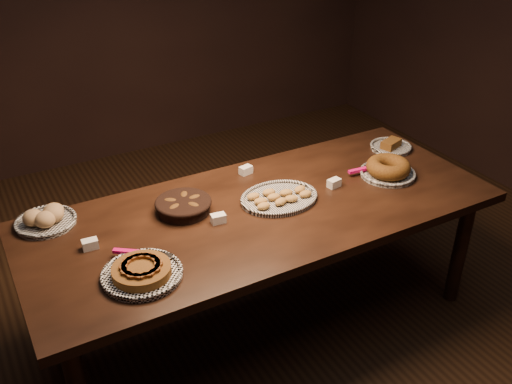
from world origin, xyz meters
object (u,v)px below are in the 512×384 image
apple_tart_plate (142,272)px  bundt_cake_plate (388,169)px  buffet_table (263,220)px  madeleine_platter (279,198)px

apple_tart_plate → bundt_cake_plate: bundt_cake_plate is taller
apple_tart_plate → buffet_table: bearing=38.5°
buffet_table → apple_tart_plate: bearing=-162.1°
madeleine_platter → bundt_cake_plate: 0.67m
apple_tart_plate → bundt_cake_plate: (1.50, 0.19, 0.02)m
buffet_table → madeleine_platter: size_ratio=5.86×
apple_tart_plate → madeleine_platter: (0.83, 0.25, -0.01)m
madeleine_platter → buffet_table: bearing=-171.7°
buffet_table → apple_tart_plate: 0.77m
apple_tart_plate → bundt_cake_plate: 1.51m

